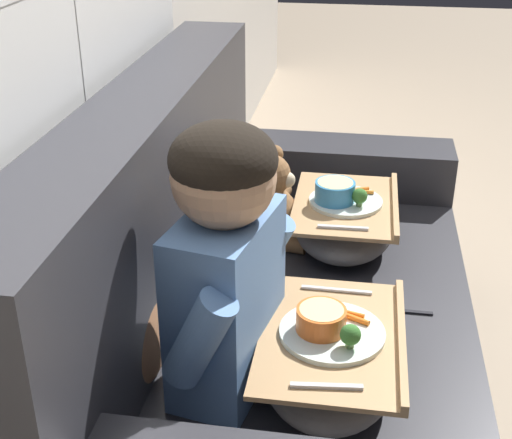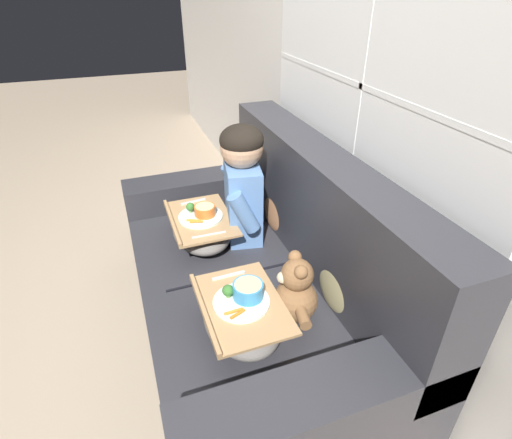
% 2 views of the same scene
% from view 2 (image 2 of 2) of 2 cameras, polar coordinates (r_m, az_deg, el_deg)
% --- Properties ---
extents(ground_plane, '(14.00, 14.00, 0.00)m').
position_cam_2_polar(ground_plane, '(2.25, -1.42, -15.75)').
color(ground_plane, tan).
extents(wall_back_with_window, '(8.00, 0.08, 2.60)m').
position_cam_2_polar(wall_back_with_window, '(1.82, 16.34, 19.20)').
color(wall_back_with_window, beige).
rests_on(wall_back_with_window, ground_plane).
extents(couch, '(1.81, 0.99, 0.97)m').
position_cam_2_polar(couch, '(2.04, 0.74, -8.81)').
color(couch, '#2D2D33').
rests_on(couch, ground_plane).
extents(throw_pillow_behind_child, '(0.33, 0.16, 0.34)m').
position_cam_2_polar(throw_pillow_behind_child, '(2.24, 3.22, 2.37)').
color(throw_pillow_behind_child, '#B2754C').
rests_on(throw_pillow_behind_child, couch).
extents(throw_pillow_behind_teddy, '(0.32, 0.15, 0.33)m').
position_cam_2_polar(throw_pillow_behind_teddy, '(1.74, 12.09, -8.07)').
color(throw_pillow_behind_teddy, tan).
rests_on(throw_pillow_behind_teddy, couch).
extents(child_figure, '(0.46, 0.26, 0.63)m').
position_cam_2_polar(child_figure, '(2.09, -2.00, 5.97)').
color(child_figure, '#5B84BC').
rests_on(child_figure, couch).
extents(teddy_bear, '(0.33, 0.24, 0.31)m').
position_cam_2_polar(teddy_bear, '(1.67, 5.58, -10.43)').
color(teddy_bear, brown).
rests_on(teddy_bear, couch).
extents(lap_tray_child, '(0.46, 0.32, 0.22)m').
position_cam_2_polar(lap_tray_child, '(2.16, -7.79, -1.26)').
color(lap_tray_child, slate).
rests_on(lap_tray_child, child_figure).
extents(lap_tray_teddy, '(0.45, 0.31, 0.23)m').
position_cam_2_polar(lap_tray_teddy, '(1.64, -2.06, -13.51)').
color(lap_tray_teddy, slate).
rests_on(lap_tray_teddy, teddy_bear).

